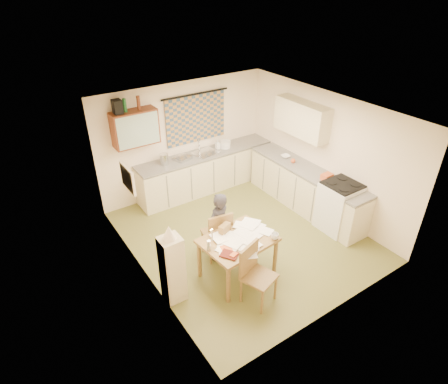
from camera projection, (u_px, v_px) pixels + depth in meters
floor at (243, 236)px, 7.31m from camera, size 4.00×4.50×0.02m
ceiling at (247, 111)px, 6.01m from camera, size 4.00×4.50×0.02m
wall_back at (184, 138)px, 8.27m from camera, size 4.00×0.02×2.50m
wall_front at (344, 247)px, 5.05m from camera, size 4.00×0.02×2.50m
wall_left at (139, 215)px, 5.70m from camera, size 0.02×4.50×2.50m
wall_right at (324, 153)px, 7.62m from camera, size 0.02×4.50×2.50m
window_blind at (196, 119)px, 8.17m from camera, size 1.45×0.03×1.05m
curtain_rod at (195, 94)px, 7.88m from camera, size 1.60×0.04×0.04m
wall_cabinet at (135, 128)px, 7.31m from camera, size 0.90×0.34×0.70m
wall_cabinet_glass at (138, 131)px, 7.19m from camera, size 0.84×0.02×0.64m
upper_cabinet_right at (302, 119)px, 7.61m from camera, size 0.34×1.30×0.70m
framed_print at (128, 178)px, 5.77m from camera, size 0.04×0.50×0.40m
print_canvas at (129, 178)px, 5.78m from camera, size 0.01×0.42×0.32m
counter_back at (207, 171)px, 8.64m from camera, size 3.30×0.62×0.92m
counter_right at (305, 189)px, 7.95m from camera, size 0.62×2.95×0.92m
stove at (339, 206)px, 7.27m from camera, size 0.66×0.66×1.02m
sink at (206, 154)px, 8.41m from camera, size 0.62×0.54×0.10m
tap at (199, 145)px, 8.42m from camera, size 0.04×0.04×0.28m
dish_rack at (182, 158)px, 8.09m from camera, size 0.42×0.39×0.06m
kettle at (164, 159)px, 7.84m from camera, size 0.21×0.21×0.24m
mixing_bowl at (225, 144)px, 8.60m from camera, size 0.26×0.26×0.16m
soap_bottle at (218, 144)px, 8.54m from camera, size 0.11×0.11×0.21m
bowl at (286, 156)px, 8.18m from camera, size 0.26×0.26×0.05m
orange_bag at (327, 177)px, 7.31m from camera, size 0.22×0.17×0.12m
fruit_orange at (293, 161)px, 7.94m from camera, size 0.10×0.10×0.10m
speaker at (117, 107)px, 6.92m from camera, size 0.16×0.20×0.26m
bottle_green at (125, 105)px, 6.99m from camera, size 0.08×0.08×0.26m
bottle_brown at (138, 103)px, 7.12m from camera, size 0.09×0.09×0.26m
dining_table at (237, 257)px, 6.20m from camera, size 1.22×0.97×0.75m
chair_far at (217, 242)px, 6.65m from camera, size 0.51×0.51×0.98m
chair_near at (257, 285)px, 5.74m from camera, size 0.57×0.57×0.99m
person at (218, 227)px, 6.43m from camera, size 0.67×0.60×1.32m
shelf_stand at (172, 269)px, 5.64m from camera, size 0.32×0.30×1.17m
lampshade at (169, 232)px, 5.28m from camera, size 0.20×0.20×0.22m
letter_rack at (225, 229)px, 6.11m from camera, size 0.24×0.17×0.16m
mug at (275, 236)px, 5.99m from camera, size 0.14×0.14×0.10m
magazine at (227, 259)px, 5.58m from camera, size 0.44×0.44×0.02m
book at (222, 251)px, 5.74m from camera, size 0.27×0.30×0.02m
orange_box at (234, 255)px, 5.64m from camera, size 0.14×0.11×0.04m
eyeglasses at (258, 245)px, 5.87m from camera, size 0.14×0.09×0.02m
candle_holder at (209, 245)px, 5.73m from camera, size 0.07×0.07×0.18m
candle at (212, 235)px, 5.63m from camera, size 0.02×0.02×0.22m
candle_flame at (211, 230)px, 5.52m from camera, size 0.02×0.02×0.02m
papers at (243, 236)px, 6.04m from camera, size 1.12×0.99×0.03m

